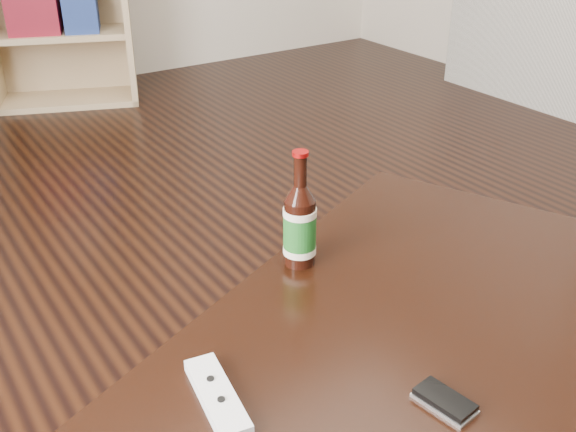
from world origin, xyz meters
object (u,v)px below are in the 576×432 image
coffee_table (408,339)px  remote (217,396)px  beer_bottle (300,225)px  phone (445,401)px

coffee_table → remote: (-0.42, -0.00, 0.07)m
beer_bottle → phone: bearing=-96.3°
beer_bottle → remote: size_ratio=1.33×
coffee_table → phone: phone is taller
coffee_table → remote: remote is taller
phone → remote: (-0.30, 0.21, 0.00)m
remote → beer_bottle: bearing=47.5°
phone → remote: remote is taller
beer_bottle → phone: (-0.05, -0.49, -0.08)m
coffee_table → phone: 0.25m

